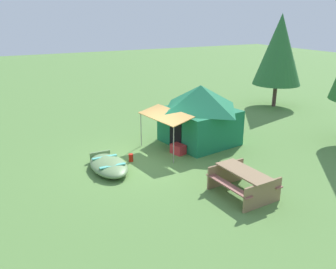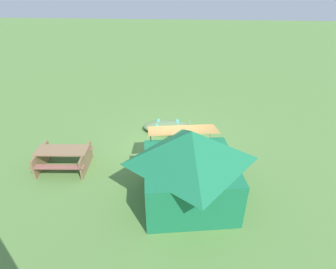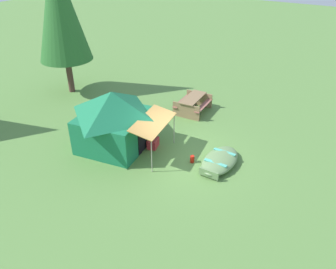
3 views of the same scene
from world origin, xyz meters
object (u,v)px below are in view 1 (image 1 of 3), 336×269
canvas_cabin_tent (200,113)px  picnic_table (243,180)px  beached_rowboat (109,165)px  pine_tree_back_left (279,50)px  cooler_box (178,149)px  fuel_can (131,158)px

canvas_cabin_tent → picnic_table: bearing=-15.8°
beached_rowboat → pine_tree_back_left: 12.93m
canvas_cabin_tent → picnic_table: 4.82m
beached_rowboat → canvas_cabin_tent: (-0.99, 4.39, 1.09)m
cooler_box → fuel_can: cooler_box is taller
canvas_cabin_tent → fuel_can: bearing=-80.1°
fuel_can → pine_tree_back_left: bearing=110.0°
picnic_table → fuel_can: picnic_table is taller
beached_rowboat → picnic_table: bearing=40.7°
beached_rowboat → fuel_can: bearing=111.8°
beached_rowboat → fuel_can: beached_rowboat is taller
beached_rowboat → canvas_cabin_tent: size_ratio=0.54×
picnic_table → fuel_can: size_ratio=6.52×
beached_rowboat → fuel_can: size_ratio=7.45×
beached_rowboat → canvas_cabin_tent: 4.63m
fuel_can → pine_tree_back_left: (-3.93, 10.78, 3.16)m
canvas_cabin_tent → pine_tree_back_left: (-3.34, 7.39, 2.02)m
canvas_cabin_tent → picnic_table: canvas_cabin_tent is taller
beached_rowboat → cooler_box: bearing=95.2°
beached_rowboat → cooler_box: beached_rowboat is taller
canvas_cabin_tent → beached_rowboat: bearing=-77.3°
cooler_box → fuel_can: size_ratio=1.92×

